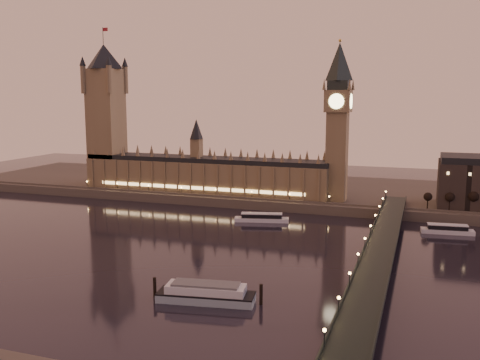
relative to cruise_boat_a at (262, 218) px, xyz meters
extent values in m
plane|color=black|center=(-18.16, -70.76, -2.27)|extent=(700.00, 700.00, 0.00)
cube|color=#423D35|center=(11.84, 94.24, 0.73)|extent=(560.00, 130.00, 6.00)
cube|color=brown|center=(-58.16, 50.24, 14.73)|extent=(180.00, 26.00, 22.00)
cube|color=black|center=(-58.16, 50.24, 27.33)|extent=(180.00, 22.00, 3.20)
cube|color=#FFCC7F|center=(-58.16, 36.74, 8.73)|extent=(153.00, 0.25, 2.20)
cube|color=brown|center=(-138.16, 50.24, 47.73)|extent=(22.00, 22.00, 88.00)
cone|color=black|center=(-138.16, 50.24, 100.73)|extent=(31.68, 31.68, 18.00)
cylinder|color=black|center=(-138.16, 50.24, 115.73)|extent=(0.44, 0.44, 12.00)
cube|color=maroon|center=(-135.96, 50.24, 120.23)|extent=(4.00, 0.15, 2.50)
cube|color=brown|center=(35.84, 50.24, 32.73)|extent=(13.00, 13.00, 58.00)
cube|color=brown|center=(35.84, 50.24, 68.73)|extent=(16.00, 16.00, 14.00)
cylinder|color=#FFEAA5|center=(35.84, 42.06, 68.73)|extent=(9.60, 0.35, 9.60)
cylinder|color=#FFEAA5|center=(27.66, 50.24, 68.73)|extent=(0.35, 9.60, 9.60)
cube|color=black|center=(35.84, 50.24, 78.73)|extent=(13.00, 13.00, 6.00)
cone|color=black|center=(35.84, 50.24, 93.73)|extent=(17.68, 17.68, 24.00)
sphere|color=gold|center=(35.84, 50.24, 106.73)|extent=(2.00, 2.00, 2.00)
cube|color=black|center=(73.84, -70.76, 5.73)|extent=(13.00, 260.00, 2.00)
cube|color=black|center=(67.54, -70.76, 7.23)|extent=(0.60, 260.00, 1.00)
cube|color=black|center=(80.14, -70.76, 7.23)|extent=(0.60, 260.00, 1.00)
cylinder|color=black|center=(92.47, 38.24, 7.64)|extent=(0.70, 0.70, 7.82)
sphere|color=black|center=(92.47, 38.24, 11.73)|extent=(5.21, 5.21, 5.21)
cylinder|color=black|center=(105.32, 38.24, 7.64)|extent=(0.70, 0.70, 7.82)
sphere|color=black|center=(105.32, 38.24, 11.73)|extent=(5.21, 5.21, 5.21)
cylinder|color=black|center=(118.16, 38.24, 7.64)|extent=(0.70, 0.70, 7.82)
sphere|color=black|center=(118.16, 38.24, 11.73)|extent=(5.21, 5.21, 5.21)
cube|color=silver|center=(0.00, 0.00, -1.09)|extent=(32.91, 14.41, 2.36)
cube|color=black|center=(0.00, 0.00, 1.27)|extent=(24.49, 11.20, 2.36)
cube|color=silver|center=(0.00, 0.00, 2.67)|extent=(25.18, 11.63, 0.43)
cube|color=silver|center=(104.02, 6.67, -1.10)|extent=(28.14, 9.78, 2.33)
cube|color=black|center=(104.02, 6.67, 1.23)|extent=(20.88, 7.79, 2.33)
cube|color=silver|center=(104.02, 6.67, 2.61)|extent=(21.46, 8.12, 0.42)
cube|color=#8AA3B0|center=(17.36, -127.11, -0.82)|extent=(36.74, 15.44, 2.89)
cube|color=black|center=(17.36, -127.11, 0.90)|extent=(36.74, 15.44, 0.56)
cube|color=silver|center=(17.36, -127.11, 2.63)|extent=(29.97, 13.30, 2.89)
cube|color=#595B5E|center=(17.36, -127.11, 4.46)|extent=(25.40, 11.51, 0.78)
cylinder|color=black|center=(-2.42, -129.23, 1.52)|extent=(1.22, 1.22, 7.57)
cylinder|color=black|center=(37.15, -122.99, 1.52)|extent=(1.22, 1.22, 7.57)
camera|label=1|loc=(90.35, -298.63, 72.24)|focal=40.00mm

